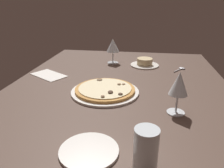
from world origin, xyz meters
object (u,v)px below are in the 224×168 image
object	(u,v)px
pizza_main	(105,90)
paper_menu	(49,75)
side_plate	(89,151)
water_glass	(146,151)
wine_glass_far	(113,46)
ramekin_on_saucer	(145,63)
spoon	(181,69)
wine_glass_near	(179,85)

from	to	relation	value
pizza_main	paper_menu	distance (cm)	40.67
side_plate	water_glass	bearing A→B (deg)	76.87
wine_glass_far	water_glass	xyz separation A→B (cm)	(95.29, 22.43, -6.36)
water_glass	paper_menu	size ratio (longest dim) A/B	0.57
water_glass	ramekin_on_saucer	bearing A→B (deg)	-179.19
paper_menu	spoon	world-z (taller)	spoon
wine_glass_far	wine_glass_near	world-z (taller)	wine_glass_near
side_plate	spoon	xyz separation A→B (cm)	(-83.74, 36.72, 0.01)
pizza_main	wine_glass_far	bearing A→B (deg)	-175.86
wine_glass_far	ramekin_on_saucer	bearing A→B (deg)	81.23
spoon	side_plate	bearing A→B (deg)	-23.68
ramekin_on_saucer	water_glass	distance (cm)	92.10
wine_glass_far	spoon	size ratio (longest dim) A/B	1.59
wine_glass_far	paper_menu	world-z (taller)	wine_glass_far
water_glass	paper_menu	world-z (taller)	water_glass
pizza_main	ramekin_on_saucer	xyz separation A→B (cm)	(-46.08, 17.56, 0.68)
pizza_main	wine_glass_near	bearing A→B (deg)	63.94
paper_menu	spoon	distance (cm)	78.81
wine_glass_far	side_plate	xyz separation A→B (cm)	(91.58, 6.52, -11.10)
paper_menu	spoon	size ratio (longest dim) A/B	1.98
ramekin_on_saucer	water_glass	xyz separation A→B (cm)	(92.03, 1.30, 3.32)
ramekin_on_saucer	paper_menu	distance (cm)	59.90
water_glass	spoon	size ratio (longest dim) A/B	1.13
spoon	wine_glass_near	bearing A→B (deg)	-9.50
wine_glass_far	water_glass	size ratio (longest dim) A/B	1.40
pizza_main	paper_menu	bearing A→B (deg)	-118.02
water_glass	paper_menu	bearing A→B (deg)	-139.92
ramekin_on_saucer	wine_glass_near	world-z (taller)	wine_glass_near
paper_menu	ramekin_on_saucer	bearing A→B (deg)	148.77
ramekin_on_saucer	wine_glass_near	distance (cm)	62.92
wine_glass_far	paper_menu	size ratio (longest dim) A/B	0.80
spoon	water_glass	bearing A→B (deg)	-13.39
ramekin_on_saucer	pizza_main	bearing A→B (deg)	-20.86
spoon	wine_glass_far	bearing A→B (deg)	-100.28
side_plate	paper_menu	bearing A→B (deg)	-147.66
ramekin_on_saucer	wine_glass_near	size ratio (longest dim) A/B	1.08
water_glass	paper_menu	distance (cm)	85.17
paper_menu	spoon	bearing A→B (deg)	138.50
ramekin_on_saucer	water_glass	size ratio (longest dim) A/B	1.55
wine_glass_near	spoon	size ratio (longest dim) A/B	1.62
pizza_main	side_plate	distance (cm)	42.35
wine_glass_near	water_glass	xyz separation A→B (cm)	(31.16, -11.39, -6.31)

